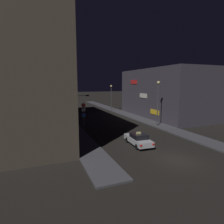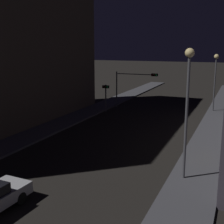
% 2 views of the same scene
% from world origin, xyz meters
% --- Properties ---
extents(ground_plane, '(300.00, 300.00, 0.00)m').
position_xyz_m(ground_plane, '(0.00, 0.00, 0.00)').
color(ground_plane, black).
extents(sidewalk_left, '(2.90, 61.32, 0.17)m').
position_xyz_m(sidewalk_left, '(-7.19, 28.66, 0.08)').
color(sidewalk_left, '#424247').
rests_on(sidewalk_left, ground_plane).
extents(sidewalk_right, '(2.90, 61.32, 0.17)m').
position_xyz_m(sidewalk_right, '(7.19, 28.66, 0.08)').
color(sidewalk_right, '#424247').
rests_on(sidewalk_right, ground_plane).
extents(building_facade_left, '(6.88, 28.42, 18.95)m').
position_xyz_m(building_facade_left, '(-12.04, 17.69, 9.47)').
color(building_facade_left, '#473D33').
rests_on(building_facade_left, ground_plane).
extents(building_facade_right, '(11.49, 21.51, 10.27)m').
position_xyz_m(building_facade_right, '(14.35, 20.61, 5.13)').
color(building_facade_right, '#3D3842').
rests_on(building_facade_right, ground_plane).
extents(taxi, '(2.02, 4.53, 1.62)m').
position_xyz_m(taxi, '(-1.26, 5.21, 0.74)').
color(taxi, '#B7B7BC').
rests_on(taxi, ground_plane).
extents(traffic_light_overhead, '(5.43, 0.42, 4.54)m').
position_xyz_m(traffic_light_overhead, '(-3.21, 31.84, 3.39)').
color(traffic_light_overhead, '#47474C').
rests_on(traffic_light_overhead, ground_plane).
extents(traffic_light_left_kerb, '(0.80, 0.42, 3.26)m').
position_xyz_m(traffic_light_left_kerb, '(-5.49, 28.40, 2.37)').
color(traffic_light_left_kerb, '#47474C').
rests_on(traffic_light_left_kerb, ground_plane).
extents(sign_pole_left, '(0.58, 0.10, 4.53)m').
position_xyz_m(sign_pole_left, '(-6.49, 10.69, 2.89)').
color(sign_pole_left, '#47474C').
rests_on(sign_pole_left, sidewalk_left).
extents(street_lamp_near_block, '(0.52, 0.52, 7.48)m').
position_xyz_m(street_lamp_near_block, '(6.57, 12.58, 5.28)').
color(street_lamp_near_block, '#47474C').
rests_on(street_lamp_near_block, sidewalk_right).
extents(street_lamp_far_block, '(0.56, 0.56, 6.65)m').
position_xyz_m(street_lamp_far_block, '(6.34, 33.29, 4.95)').
color(street_lamp_far_block, '#47474C').
rests_on(street_lamp_far_block, sidewalk_right).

